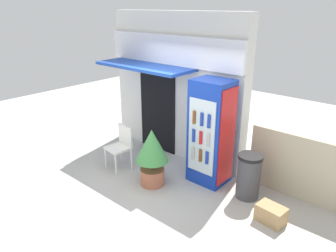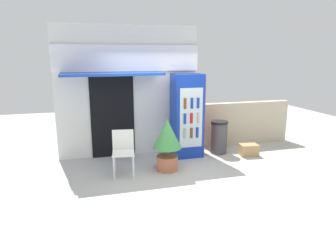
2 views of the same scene
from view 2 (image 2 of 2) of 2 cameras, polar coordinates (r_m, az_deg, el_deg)
ground at (r=6.45m, az=1.14°, el=-8.88°), size 16.00×16.00×0.00m
storefront_building at (r=7.47m, az=-7.62°, el=6.67°), size 3.39×1.12×3.10m
drink_cooler at (r=7.34m, az=3.63°, el=1.93°), size 0.71×0.63×1.99m
plastic_chair at (r=6.35m, az=-8.35°, el=-4.22°), size 0.49×0.49×0.91m
potted_plant_near_shop at (r=6.44m, az=-0.15°, el=-2.71°), size 0.62×0.62×1.11m
trash_bin at (r=7.76m, az=9.48°, el=-2.03°), size 0.43×0.43×0.82m
stone_boundary_wall at (r=8.72m, az=14.06°, el=0.57°), size 2.58×0.20×1.16m
cardboard_box at (r=7.78m, az=14.82°, el=-4.33°), size 0.46×0.34×0.28m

